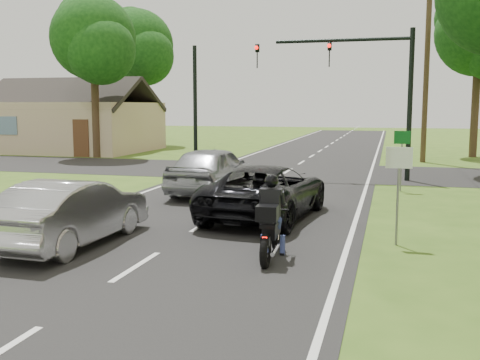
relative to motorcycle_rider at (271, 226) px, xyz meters
name	(u,v)px	position (x,y,z in m)	size (l,w,h in m)	color
ground	(136,267)	(-2.31, -1.20, -0.67)	(140.00, 140.00, 0.00)	#395919
road	(258,190)	(-2.31, 8.80, -0.66)	(8.00, 100.00, 0.01)	black
cross_road	(288,171)	(-2.31, 14.80, -0.66)	(60.00, 7.00, 0.01)	black
motorcycle_rider	(271,226)	(0.00, 0.00, 0.00)	(0.56, 1.97, 1.70)	black
dark_suv	(266,191)	(-0.96, 3.98, 0.06)	(2.37, 5.13, 1.43)	black
silver_sedan	(72,212)	(-4.36, 0.00, 0.06)	(1.51, 4.32, 1.42)	#AEAFB3
silver_suv	(213,170)	(-3.62, 7.56, 0.16)	(1.93, 4.79, 1.63)	#93969A
traffic_signal	(363,77)	(1.03, 12.80, 3.47)	(6.38, 0.44, 6.00)	black
signal_pole_far	(195,106)	(-7.51, 16.80, 2.33)	(0.20, 0.20, 6.00)	black
utility_pole_far	(427,65)	(3.89, 20.80, 4.42)	(1.60, 0.28, 10.00)	#513C24
sign_white	(399,172)	(2.39, 1.78, 0.93)	(0.55, 0.07, 2.12)	slate
sign_green	(402,146)	(2.59, 9.78, 0.93)	(0.55, 0.07, 2.12)	slate
tree_left_near	(96,42)	(-14.04, 18.59, 5.87)	(5.12, 4.96, 9.22)	#332316
tree_left_far	(140,49)	(-16.00, 28.56, 6.47)	(5.76, 5.58, 10.14)	#332316
house	(72,124)	(-18.31, 22.80, 1.10)	(10.20, 8.00, 4.84)	tan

